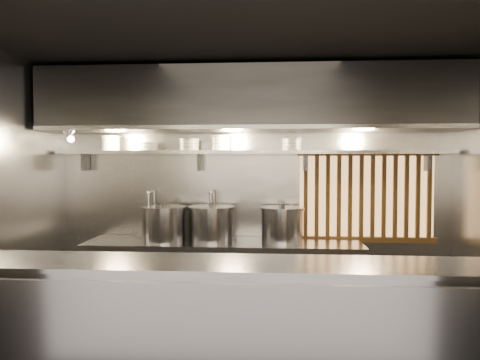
# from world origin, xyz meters

# --- Properties ---
(ceiling) EXTENTS (4.50, 4.50, 0.00)m
(ceiling) POSITION_xyz_m (0.00, 0.00, 2.80)
(ceiling) COLOR black
(ceiling) RESTS_ON wall_back
(wall_back) EXTENTS (4.50, 0.00, 4.50)m
(wall_back) POSITION_xyz_m (0.00, 1.50, 1.40)
(wall_back) COLOR gray
(wall_back) RESTS_ON floor
(serving_counter) EXTENTS (4.50, 0.56, 1.13)m
(serving_counter) POSITION_xyz_m (0.00, -0.96, 0.57)
(serving_counter) COLOR #939398
(serving_counter) RESTS_ON floor
(cooking_bench) EXTENTS (3.00, 0.70, 0.90)m
(cooking_bench) POSITION_xyz_m (-0.30, 1.13, 0.45)
(cooking_bench) COLOR #939398
(cooking_bench) RESTS_ON floor
(bowl_shelf) EXTENTS (4.40, 0.34, 0.04)m
(bowl_shelf) POSITION_xyz_m (0.00, 1.32, 1.88)
(bowl_shelf) COLOR #939398
(bowl_shelf) RESTS_ON wall_back
(exhaust_hood) EXTENTS (4.40, 0.81, 0.65)m
(exhaust_hood) POSITION_xyz_m (0.00, 1.10, 2.42)
(exhaust_hood) COLOR #2D2D30
(exhaust_hood) RESTS_ON ceiling
(wood_screen) EXTENTS (1.56, 0.09, 1.04)m
(wood_screen) POSITION_xyz_m (1.30, 1.45, 1.38)
(wood_screen) COLOR #FFC172
(wood_screen) RESTS_ON wall_back
(faucet_left) EXTENTS (0.04, 0.30, 0.50)m
(faucet_left) POSITION_xyz_m (-1.15, 1.37, 1.31)
(faucet_left) COLOR silver
(faucet_left) RESTS_ON wall_back
(faucet_right) EXTENTS (0.04, 0.30, 0.50)m
(faucet_right) POSITION_xyz_m (-0.45, 1.37, 1.31)
(faucet_right) COLOR silver
(faucet_right) RESTS_ON wall_back
(heat_lamp) EXTENTS (0.25, 0.35, 0.20)m
(heat_lamp) POSITION_xyz_m (-1.90, 0.85, 2.07)
(heat_lamp) COLOR #939398
(heat_lamp) RESTS_ON exhaust_hood
(pendant_bulb) EXTENTS (0.09, 0.09, 0.19)m
(pendant_bulb) POSITION_xyz_m (-0.10, 1.20, 1.96)
(pendant_bulb) COLOR #2D2D30
(pendant_bulb) RESTS_ON exhaust_hood
(stock_pot_left) EXTENTS (0.59, 0.59, 0.42)m
(stock_pot_left) POSITION_xyz_m (-0.44, 1.17, 1.09)
(stock_pot_left) COLOR #939398
(stock_pot_left) RESTS_ON cooking_bench
(stock_pot_mid) EXTENTS (0.61, 0.61, 0.42)m
(stock_pot_mid) POSITION_xyz_m (-0.95, 1.10, 1.09)
(stock_pot_mid) COLOR #939398
(stock_pot_mid) RESTS_ON cooking_bench
(stock_pot_right) EXTENTS (0.64, 0.64, 0.42)m
(stock_pot_right) POSITION_xyz_m (0.34, 1.18, 1.09)
(stock_pot_right) COLOR #939398
(stock_pot_right) RESTS_ON cooking_bench
(bowl_stack_0) EXTENTS (0.22, 0.22, 0.17)m
(bowl_stack_0) POSITION_xyz_m (-1.62, 1.32, 1.98)
(bowl_stack_0) COLOR silver
(bowl_stack_0) RESTS_ON bowl_shelf
(bowl_stack_1) EXTENTS (0.23, 0.23, 0.09)m
(bowl_stack_1) POSITION_xyz_m (-1.17, 1.32, 1.95)
(bowl_stack_1) COLOR silver
(bowl_stack_1) RESTS_ON bowl_shelf
(bowl_stack_2) EXTENTS (0.23, 0.23, 0.13)m
(bowl_stack_2) POSITION_xyz_m (-0.71, 1.32, 1.97)
(bowl_stack_2) COLOR silver
(bowl_stack_2) RESTS_ON bowl_shelf
(bowl_stack_3) EXTENTS (0.23, 0.23, 0.17)m
(bowl_stack_3) POSITION_xyz_m (-0.35, 1.32, 1.98)
(bowl_stack_3) COLOR silver
(bowl_stack_3) RESTS_ON bowl_shelf
(bowl_stack_4) EXTENTS (0.22, 0.22, 0.13)m
(bowl_stack_4) POSITION_xyz_m (0.45, 1.32, 1.97)
(bowl_stack_4) COLOR silver
(bowl_stack_4) RESTS_ON bowl_shelf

